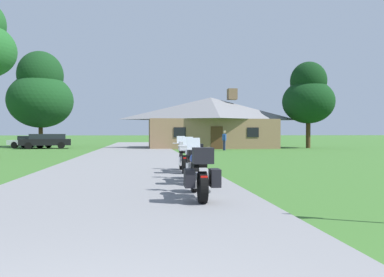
{
  "coord_description": "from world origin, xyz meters",
  "views": [
    {
      "loc": [
        0.65,
        -1.94,
        1.47
      ],
      "look_at": [
        2.73,
        14.07,
        1.24
      ],
      "focal_mm": 35.5,
      "sensor_mm": 36.0,
      "label": 1
    }
  ],
  "objects_px": {
    "bystander_blue_shirt_near_lodge": "(224,139)",
    "parked_black_suv_far_left": "(46,140)",
    "motorcycle_white_farthest_in_row": "(183,156)",
    "parked_white_sedan_far_left": "(32,142)",
    "motorcycle_white_second_in_row": "(192,163)",
    "motorcycle_blue_nearest_to_camera": "(199,173)",
    "tree_left_far": "(41,93)",
    "tree_right_of_lodge": "(308,96)"
  },
  "relations": [
    {
      "from": "parked_black_suv_far_left",
      "to": "motorcycle_white_farthest_in_row",
      "type": "bearing_deg",
      "value": -166.16
    },
    {
      "from": "motorcycle_white_farthest_in_row",
      "to": "parked_white_sedan_far_left",
      "type": "bearing_deg",
      "value": 116.68
    },
    {
      "from": "motorcycle_blue_nearest_to_camera",
      "to": "motorcycle_white_second_in_row",
      "type": "bearing_deg",
      "value": 86.47
    },
    {
      "from": "tree_left_far",
      "to": "motorcycle_white_second_in_row",
      "type": "bearing_deg",
      "value": -68.67
    },
    {
      "from": "motorcycle_blue_nearest_to_camera",
      "to": "tree_left_far",
      "type": "height_order",
      "value": "tree_left_far"
    },
    {
      "from": "motorcycle_white_second_in_row",
      "to": "bystander_blue_shirt_near_lodge",
      "type": "height_order",
      "value": "bystander_blue_shirt_near_lodge"
    },
    {
      "from": "motorcycle_blue_nearest_to_camera",
      "to": "parked_white_sedan_far_left",
      "type": "relative_size",
      "value": 0.46
    },
    {
      "from": "bystander_blue_shirt_near_lodge",
      "to": "motorcycle_white_second_in_row",
      "type": "bearing_deg",
      "value": 152.37
    },
    {
      "from": "motorcycle_white_farthest_in_row",
      "to": "tree_left_far",
      "type": "bearing_deg",
      "value": 114.19
    },
    {
      "from": "motorcycle_white_second_in_row",
      "to": "motorcycle_white_farthest_in_row",
      "type": "distance_m",
      "value": 2.93
    },
    {
      "from": "motorcycle_white_second_in_row",
      "to": "parked_black_suv_far_left",
      "type": "height_order",
      "value": "parked_black_suv_far_left"
    },
    {
      "from": "tree_left_far",
      "to": "parked_black_suv_far_left",
      "type": "height_order",
      "value": "tree_left_far"
    },
    {
      "from": "motorcycle_white_farthest_in_row",
      "to": "bystander_blue_shirt_near_lodge",
      "type": "xyz_separation_m",
      "value": [
        5.44,
        17.97,
        0.33
      ]
    },
    {
      "from": "bystander_blue_shirt_near_lodge",
      "to": "tree_left_far",
      "type": "bearing_deg",
      "value": 47.15
    },
    {
      "from": "motorcycle_white_second_in_row",
      "to": "parked_black_suv_far_left",
      "type": "relative_size",
      "value": 0.43
    },
    {
      "from": "motorcycle_white_second_in_row",
      "to": "tree_right_of_lodge",
      "type": "height_order",
      "value": "tree_right_of_lodge"
    },
    {
      "from": "bystander_blue_shirt_near_lodge",
      "to": "motorcycle_blue_nearest_to_camera",
      "type": "bearing_deg",
      "value": 153.57
    },
    {
      "from": "motorcycle_white_farthest_in_row",
      "to": "bystander_blue_shirt_near_lodge",
      "type": "relative_size",
      "value": 1.24
    },
    {
      "from": "motorcycle_white_farthest_in_row",
      "to": "tree_left_far",
      "type": "relative_size",
      "value": 0.21
    },
    {
      "from": "motorcycle_white_farthest_in_row",
      "to": "motorcycle_blue_nearest_to_camera",
      "type": "bearing_deg",
      "value": -91.88
    },
    {
      "from": "motorcycle_blue_nearest_to_camera",
      "to": "tree_left_far",
      "type": "xyz_separation_m",
      "value": [
        -11.92,
        33.86,
        5.11
      ]
    },
    {
      "from": "parked_white_sedan_far_left",
      "to": "tree_left_far",
      "type": "bearing_deg",
      "value": 9.11
    },
    {
      "from": "motorcycle_white_second_in_row",
      "to": "parked_white_sedan_far_left",
      "type": "distance_m",
      "value": 30.97
    },
    {
      "from": "motorcycle_white_farthest_in_row",
      "to": "parked_white_sedan_far_left",
      "type": "height_order",
      "value": "motorcycle_white_farthest_in_row"
    },
    {
      "from": "tree_right_of_lodge",
      "to": "tree_left_far",
      "type": "xyz_separation_m",
      "value": [
        -27.0,
        6.08,
        0.52
      ]
    },
    {
      "from": "bystander_blue_shirt_near_lodge",
      "to": "parked_white_sedan_far_left",
      "type": "height_order",
      "value": "bystander_blue_shirt_near_lodge"
    },
    {
      "from": "motorcycle_white_second_in_row",
      "to": "bystander_blue_shirt_near_lodge",
      "type": "distance_m",
      "value": 21.61
    },
    {
      "from": "parked_white_sedan_far_left",
      "to": "bystander_blue_shirt_near_lodge",
      "type": "bearing_deg",
      "value": -99.43
    },
    {
      "from": "bystander_blue_shirt_near_lodge",
      "to": "tree_right_of_lodge",
      "type": "xyz_separation_m",
      "value": [
        9.38,
        4.07,
        4.25
      ]
    },
    {
      "from": "motorcycle_blue_nearest_to_camera",
      "to": "motorcycle_white_second_in_row",
      "type": "xyz_separation_m",
      "value": [
        0.21,
        2.81,
        0.01
      ]
    },
    {
      "from": "tree_right_of_lodge",
      "to": "motorcycle_white_second_in_row",
      "type": "bearing_deg",
      "value": -120.78
    },
    {
      "from": "motorcycle_white_farthest_in_row",
      "to": "parked_black_suv_far_left",
      "type": "xyz_separation_m",
      "value": [
        -10.57,
        23.8,
        0.16
      ]
    },
    {
      "from": "motorcycle_white_farthest_in_row",
      "to": "parked_black_suv_far_left",
      "type": "height_order",
      "value": "parked_black_suv_far_left"
    },
    {
      "from": "parked_white_sedan_far_left",
      "to": "motorcycle_white_farthest_in_row",
      "type": "bearing_deg",
      "value": -140.66
    },
    {
      "from": "motorcycle_white_farthest_in_row",
      "to": "parked_white_sedan_far_left",
      "type": "relative_size",
      "value": 0.46
    },
    {
      "from": "parked_black_suv_far_left",
      "to": "parked_white_sedan_far_left",
      "type": "xyz_separation_m",
      "value": [
        -1.81,
        1.68,
        -0.13
      ]
    },
    {
      "from": "tree_right_of_lodge",
      "to": "tree_left_far",
      "type": "bearing_deg",
      "value": 167.3
    },
    {
      "from": "motorcycle_white_second_in_row",
      "to": "tree_left_far",
      "type": "xyz_separation_m",
      "value": [
        -12.12,
        31.05,
        5.1
      ]
    },
    {
      "from": "motorcycle_white_farthest_in_row",
      "to": "parked_black_suv_far_left",
      "type": "relative_size",
      "value": 0.43
    },
    {
      "from": "bystander_blue_shirt_near_lodge",
      "to": "parked_black_suv_far_left",
      "type": "bearing_deg",
      "value": 57.09
    },
    {
      "from": "motorcycle_white_farthest_in_row",
      "to": "tree_left_far",
      "type": "xyz_separation_m",
      "value": [
        -12.18,
        28.12,
        5.1
      ]
    },
    {
      "from": "tree_right_of_lodge",
      "to": "parked_black_suv_far_left",
      "type": "bearing_deg",
      "value": 176.03
    }
  ]
}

